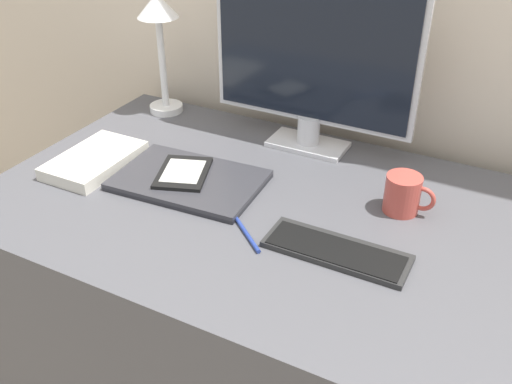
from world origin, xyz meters
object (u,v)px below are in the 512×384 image
Objects in this scene: laptop at (189,180)px; ereader at (183,173)px; desk_lamp at (159,29)px; pen at (246,233)px; monitor at (313,61)px; keyboard at (336,251)px; notebook at (95,160)px; coffee_mug at (404,194)px.

ereader reaches higher than laptop.
desk_lamp is 0.72m from pen.
monitor is 2.91× the size of ereader.
monitor is 1.56× the size of desk_lamp.
keyboard is 2.60× the size of pen.
desk_lamp is at bearing 178.47° from monitor.
laptop reaches higher than pen.
desk_lamp reaches higher than pen.
monitor is 0.42m from laptop.
monitor is at bearing 39.04° from notebook.
keyboard is at bearing 8.27° from pen.
laptop is at bearing 8.15° from notebook.
ereader is (-0.02, 0.00, 0.01)m from laptop.
ereader is 0.24m from notebook.
keyboard is 0.22m from coffee_mug.
monitor is at bearing 147.69° from coffee_mug.
monitor is 1.52× the size of laptop.
desk_lamp is at bearing 130.72° from ereader.
laptop is 3.18× the size of coffee_mug.
monitor is at bearing -1.53° from desk_lamp.
ereader reaches higher than pen.
monitor is 4.82× the size of coffee_mug.
laptop is at bearing -12.56° from ereader.
desk_lamp is (-0.47, 0.01, 0.01)m from monitor.
monitor is 0.49m from pen.
coffee_mug is 1.00× the size of pen.
coffee_mug reaches higher than laptop.
coffee_mug reaches higher than notebook.
monitor reaches higher than notebook.
pen is (0.47, -0.08, -0.01)m from notebook.
ereader is (-0.19, -0.31, -0.21)m from monitor.
notebook is at bearing 170.26° from pen.
laptop is at bearing -47.82° from desk_lamp.
coffee_mug is at bearing -14.88° from desk_lamp.
laptop is 0.02m from ereader.
coffee_mug reaches higher than pen.
monitor is 0.41m from coffee_mug.
desk_lamp reaches higher than notebook.
notebook is (-0.43, -0.35, -0.22)m from monitor.
notebook is (-0.26, -0.04, 0.01)m from laptop.
notebook reaches higher than keyboard.
laptop is at bearing -119.14° from monitor.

